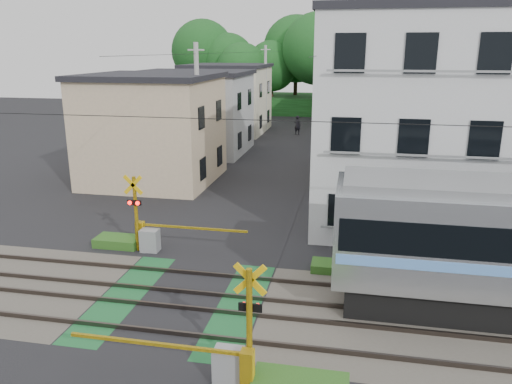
% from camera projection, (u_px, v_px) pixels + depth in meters
% --- Properties ---
extents(ground, '(120.00, 120.00, 0.00)m').
position_uv_depth(ground, '(180.00, 301.00, 15.72)').
color(ground, black).
extents(track_bed, '(120.00, 120.00, 0.14)m').
position_uv_depth(track_bed, '(180.00, 300.00, 15.71)').
color(track_bed, '#47423A').
rests_on(track_bed, ground).
extents(crossing_signal_near, '(4.74, 0.65, 3.09)m').
position_uv_depth(crossing_signal_near, '(232.00, 359.00, 11.59)').
color(crossing_signal_near, '#EBB60C').
rests_on(crossing_signal_near, ground).
extents(crossing_signal_far, '(4.74, 0.65, 3.09)m').
position_uv_depth(crossing_signal_far, '(148.00, 234.00, 19.45)').
color(crossing_signal_far, '#EBB60C').
rests_on(crossing_signal_far, ground).
extents(apartment_block, '(10.20, 8.36, 9.30)m').
position_uv_depth(apartment_block, '(434.00, 120.00, 21.79)').
color(apartment_block, silver).
rests_on(apartment_block, ground).
extents(houses_row, '(22.07, 31.35, 6.80)m').
position_uv_depth(houses_row, '(293.00, 107.00, 39.21)').
color(houses_row, '#CAB18E').
rests_on(houses_row, ground).
extents(tree_hill, '(40.00, 13.26, 11.98)m').
position_uv_depth(tree_hill, '(316.00, 64.00, 59.37)').
color(tree_hill, '#1A4F1C').
rests_on(tree_hill, ground).
extents(catenary, '(60.00, 5.04, 7.00)m').
position_uv_depth(catenary, '(384.00, 199.00, 13.61)').
color(catenary, '#2D2D33').
rests_on(catenary, ground).
extents(utility_poles, '(7.90, 42.00, 8.00)m').
position_uv_depth(utility_poles, '(270.00, 100.00, 36.48)').
color(utility_poles, '#A5A5A0').
rests_on(utility_poles, ground).
extents(pedestrian, '(0.74, 0.59, 1.77)m').
position_uv_depth(pedestrian, '(297.00, 125.00, 45.97)').
color(pedestrian, black).
rests_on(pedestrian, ground).
extents(weed_patches, '(10.25, 8.80, 0.40)m').
position_uv_depth(weed_patches, '(234.00, 302.00, 15.25)').
color(weed_patches, '#2D5E1E').
rests_on(weed_patches, ground).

